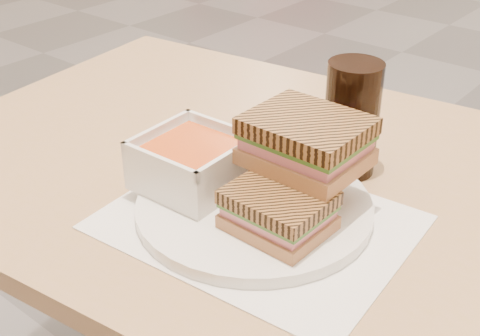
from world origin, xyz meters
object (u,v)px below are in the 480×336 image
Objects in this scene: cola_glass at (351,119)px; main_table at (321,254)px; plate at (254,207)px; panini_lower at (278,210)px; soup_bowl at (193,164)px.

main_table is at bearing -88.64° from cola_glass.
plate is 0.07m from panini_lower.
plate is 0.09m from soup_bowl.
panini_lower is at bearing -4.10° from soup_bowl.
cola_glass is (0.03, 0.17, 0.07)m from plate.
soup_bowl is at bearing 175.90° from panini_lower.
plate is at bearing -101.13° from cola_glass.
panini_lower is (0.06, -0.03, 0.03)m from plate.
cola_glass is at bearing 56.77° from soup_bowl.
panini_lower reaches higher than plate.
plate is 1.86× the size of cola_glass.
main_table is 0.20m from cola_glass.
plate is (-0.03, -0.11, 0.12)m from main_table.
main_table is 0.17m from plate.
plate is 0.18m from cola_glass.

